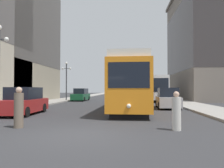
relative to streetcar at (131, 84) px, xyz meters
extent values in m
plane|color=#303033|center=(-1.97, -10.54, -2.10)|extent=(200.00, 200.00, 0.00)
cube|color=gray|center=(-10.19, 29.46, -2.03)|extent=(3.36, 120.00, 0.15)
cube|color=gray|center=(6.26, 29.46, -2.03)|extent=(3.36, 120.00, 0.15)
cube|color=black|center=(0.00, 0.01, -1.93)|extent=(2.54, 12.61, 0.35)
cube|color=orange|center=(0.00, 0.01, -0.20)|extent=(2.96, 13.71, 3.10)
cube|color=black|center=(0.00, 0.01, 0.50)|extent=(2.98, 13.16, 1.08)
cube|color=silver|center=(0.00, 0.01, 1.57)|extent=(2.75, 13.43, 0.44)
cube|color=black|center=(-0.18, -6.79, 0.34)|extent=(2.21, 0.14, 1.40)
sphere|color=#F2EACC|center=(-0.18, -6.86, -1.30)|extent=(0.24, 0.24, 0.24)
cube|color=black|center=(3.74, 14.11, -1.93)|extent=(2.57, 10.66, 0.35)
cube|color=silver|center=(3.74, 14.11, -0.20)|extent=(2.99, 11.59, 3.10)
cube|color=black|center=(3.74, 14.11, 0.34)|extent=(3.00, 11.13, 1.30)
cube|color=black|center=(3.52, 8.38, 0.11)|extent=(2.31, 0.17, 1.71)
cylinder|color=black|center=(-8.11, -2.87, -1.78)|extent=(0.20, 0.65, 0.64)
cylinder|color=black|center=(-6.30, -5.72, -1.78)|extent=(0.20, 0.65, 0.64)
cylinder|color=black|center=(-6.40, -2.82, -1.78)|extent=(0.20, 0.65, 0.64)
cube|color=maroon|center=(-7.21, -4.30, -1.50)|extent=(1.96, 4.75, 0.84)
cube|color=black|center=(-7.21, -4.18, -0.68)|extent=(1.67, 2.63, 0.80)
cylinder|color=black|center=(-8.11, 11.75, -1.78)|extent=(0.20, 0.64, 0.64)
cylinder|color=black|center=(-8.02, 14.84, -1.78)|extent=(0.20, 0.64, 0.64)
cylinder|color=black|center=(-6.40, 11.71, -1.78)|extent=(0.20, 0.64, 0.64)
cylinder|color=black|center=(-6.31, 14.79, -1.78)|extent=(0.20, 0.64, 0.64)
cube|color=#14512D|center=(-7.21, 13.27, -1.50)|extent=(1.94, 5.03, 0.84)
cube|color=black|center=(-7.21, 13.40, -0.68)|extent=(1.66, 2.78, 0.80)
cylinder|color=black|center=(4.21, 2.60, -1.78)|extent=(0.21, 0.65, 0.64)
cylinder|color=black|center=(4.06, -0.18, -1.78)|extent=(0.21, 0.65, 0.64)
cylinder|color=black|center=(2.50, 2.69, -1.78)|extent=(0.21, 0.65, 0.64)
cylinder|color=black|center=(2.35, -0.09, -1.78)|extent=(0.21, 0.65, 0.64)
cube|color=#B2B2B7|center=(3.28, 1.25, -1.50)|extent=(2.04, 4.59, 0.84)
cube|color=black|center=(3.27, 1.14, -0.68)|extent=(1.71, 2.56, 0.80)
cylinder|color=beige|center=(1.76, -9.29, -1.42)|extent=(0.36, 0.36, 1.36)
sphere|color=tan|center=(1.76, -9.29, -0.63)|extent=(0.24, 0.24, 0.24)
cylinder|color=#6B5B4C|center=(-4.98, -9.19, -1.34)|extent=(0.40, 0.40, 1.52)
sphere|color=tan|center=(-4.98, -9.19, -0.45)|extent=(0.27, 0.27, 0.27)
sphere|color=white|center=(-8.56, -4.11, 3.03)|extent=(0.31, 0.31, 0.31)
cylinder|color=#333338|center=(-9.11, 12.26, 0.63)|extent=(0.16, 0.16, 5.15)
sphere|color=white|center=(-9.11, 12.26, 3.36)|extent=(0.36, 0.36, 0.36)
sphere|color=white|center=(-9.66, 12.26, 2.58)|extent=(0.31, 0.31, 0.31)
sphere|color=white|center=(-8.56, 12.26, 2.58)|extent=(0.31, 0.31, 0.31)
cube|color=#333338|center=(-9.11, 12.26, 2.58)|extent=(1.10, 0.06, 0.06)
camera|label=1|loc=(-0.21, -18.35, -0.43)|focal=34.78mm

